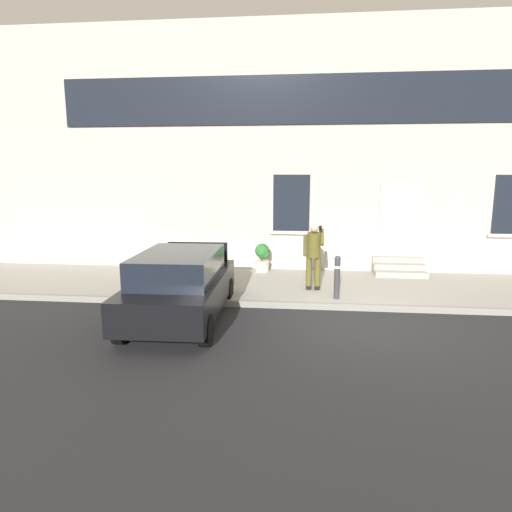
# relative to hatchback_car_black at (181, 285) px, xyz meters

# --- Properties ---
(ground_plane) EXTENTS (80.00, 80.00, 0.00)m
(ground_plane) POSITION_rel_hatchback_car_black_xyz_m (3.61, 0.18, -0.79)
(ground_plane) COLOR #232326
(sidewalk) EXTENTS (24.00, 3.60, 0.15)m
(sidewalk) POSITION_rel_hatchback_car_black_xyz_m (3.61, 2.98, -0.71)
(sidewalk) COLOR #99968E
(sidewalk) RESTS_ON ground
(curb_edge) EXTENTS (24.00, 0.12, 0.15)m
(curb_edge) POSITION_rel_hatchback_car_black_xyz_m (3.61, 1.12, -0.71)
(curb_edge) COLOR gray
(curb_edge) RESTS_ON ground
(building_facade) EXTENTS (24.00, 1.52, 7.50)m
(building_facade) POSITION_rel_hatchback_car_black_xyz_m (3.62, 5.47, 2.94)
(building_facade) COLOR #B2AD9E
(building_facade) RESTS_ON ground
(entrance_stoop) EXTENTS (1.48, 0.96, 0.48)m
(entrance_stoop) POSITION_rel_hatchback_car_black_xyz_m (5.37, 4.40, -0.45)
(entrance_stoop) COLOR #9E998E
(entrance_stoop) RESTS_ON sidewalk
(hatchback_car_black) EXTENTS (1.88, 4.11, 1.50)m
(hatchback_car_black) POSITION_rel_hatchback_car_black_xyz_m (0.00, 0.00, 0.00)
(hatchback_car_black) COLOR black
(hatchback_car_black) RESTS_ON ground
(bollard_near_person) EXTENTS (0.15, 0.15, 1.04)m
(bollard_near_person) POSITION_rel_hatchback_car_black_xyz_m (3.37, 1.53, -0.08)
(bollard_near_person) COLOR #333338
(bollard_near_person) RESTS_ON sidewalk
(bollard_far_left) EXTENTS (0.15, 0.15, 1.04)m
(bollard_far_left) POSITION_rel_hatchback_car_black_xyz_m (-0.35, 1.53, -0.08)
(bollard_far_left) COLOR #333338
(bollard_far_left) RESTS_ON sidewalk
(person_on_phone) EXTENTS (0.51, 0.49, 1.75)m
(person_on_phone) POSITION_rel_hatchback_car_black_xyz_m (2.82, 2.29, 0.36)
(person_on_phone) COLOR #514C1E
(person_on_phone) RESTS_ON sidewalk
(planter_charcoal) EXTENTS (0.44, 0.44, 0.86)m
(planter_charcoal) POSITION_rel_hatchback_car_black_xyz_m (-1.00, 4.20, -0.18)
(planter_charcoal) COLOR #2D2D30
(planter_charcoal) RESTS_ON sidewalk
(planter_cream) EXTENTS (0.44, 0.44, 0.86)m
(planter_cream) POSITION_rel_hatchback_car_black_xyz_m (1.34, 4.28, -0.18)
(planter_cream) COLOR beige
(planter_cream) RESTS_ON sidewalk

